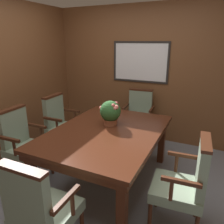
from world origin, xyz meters
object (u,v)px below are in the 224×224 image
at_px(dining_table, 107,137).
at_px(chair_head_far, 138,115).
at_px(chair_left_near, 23,142).
at_px(chair_left_far, 61,123).
at_px(chair_right_near, 186,182).
at_px(potted_plant, 110,112).
at_px(chair_head_near, 40,209).

bearing_deg(dining_table, chair_head_far, 90.51).
distance_m(dining_table, chair_left_near, 1.15).
height_order(dining_table, chair_left_far, chair_left_far).
relative_size(chair_left_near, chair_right_near, 1.00).
bearing_deg(chair_head_far, dining_table, -94.25).
bearing_deg(chair_head_far, chair_left_near, -126.26).
bearing_deg(potted_plant, chair_left_far, 170.06).
height_order(chair_right_near, potted_plant, potted_plant).
relative_size(chair_left_far, potted_plant, 3.02).
distance_m(chair_left_far, potted_plant, 1.08).
height_order(dining_table, chair_left_near, chair_left_near).
xyz_separation_m(chair_left_near, chair_left_far, (0.02, 0.79, 0.00)).
xyz_separation_m(chair_left_near, chair_right_near, (2.10, 0.03, 0.00)).
xyz_separation_m(chair_left_far, chair_head_far, (1.03, 0.93, 0.00)).
height_order(chair_left_far, chair_right_near, same).
height_order(chair_left_near, potted_plant, potted_plant).
bearing_deg(chair_left_near, chair_head_near, -129.66).
bearing_deg(chair_left_near, potted_plant, -60.49).
relative_size(chair_left_near, potted_plant, 3.02).
bearing_deg(dining_table, chair_left_near, -158.80).
bearing_deg(chair_right_near, chair_head_far, -152.57).
bearing_deg(chair_head_near, chair_left_near, -38.86).
distance_m(chair_head_near, chair_right_near, 1.34).
bearing_deg(chair_left_far, chair_left_near, 177.88).
distance_m(chair_head_far, potted_plant, 1.16).
distance_m(chair_right_near, chair_head_far, 1.99).
xyz_separation_m(dining_table, potted_plant, (-0.05, 0.20, 0.26)).
distance_m(chair_right_near, potted_plant, 1.29).
xyz_separation_m(dining_table, chair_head_near, (0.02, -1.26, -0.11)).
xyz_separation_m(chair_left_near, potted_plant, (1.01, 0.61, 0.38)).
bearing_deg(chair_right_near, dining_table, -114.71).
distance_m(chair_head_near, chair_head_far, 2.56).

